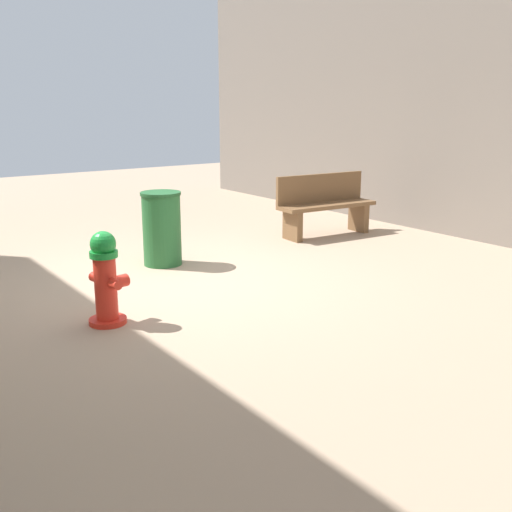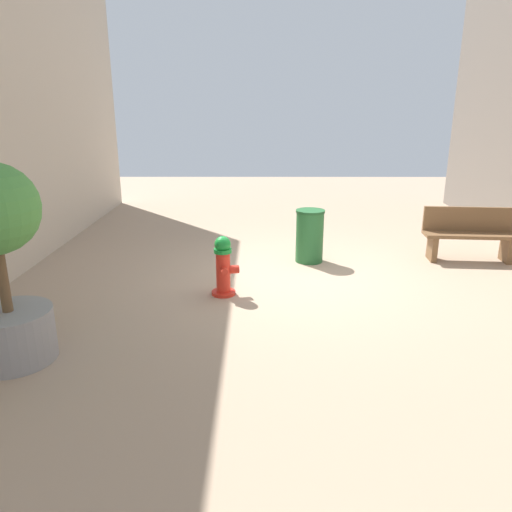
# 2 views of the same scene
# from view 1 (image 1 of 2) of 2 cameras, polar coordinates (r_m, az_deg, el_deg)

# --- Properties ---
(ground_plane) EXTENTS (23.40, 23.40, 0.00)m
(ground_plane) POSITION_cam_1_polar(r_m,az_deg,el_deg) (7.16, -7.28, -2.34)
(ground_plane) COLOR tan
(fire_hydrant) EXTENTS (0.42, 0.44, 0.89)m
(fire_hydrant) POSITION_cam_1_polar(r_m,az_deg,el_deg) (5.81, -13.97, -2.01)
(fire_hydrant) COLOR red
(fire_hydrant) RESTS_ON ground_plane
(bench_near) EXTENTS (1.65, 0.57, 0.95)m
(bench_near) POSITION_cam_1_polar(r_m,az_deg,el_deg) (9.53, 6.47, 4.90)
(bench_near) COLOR brown
(bench_near) RESTS_ON ground_plane
(trash_bin) EXTENTS (0.51, 0.51, 0.94)m
(trash_bin) POSITION_cam_1_polar(r_m,az_deg,el_deg) (7.81, -8.86, 2.58)
(trash_bin) COLOR #266633
(trash_bin) RESTS_ON ground_plane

